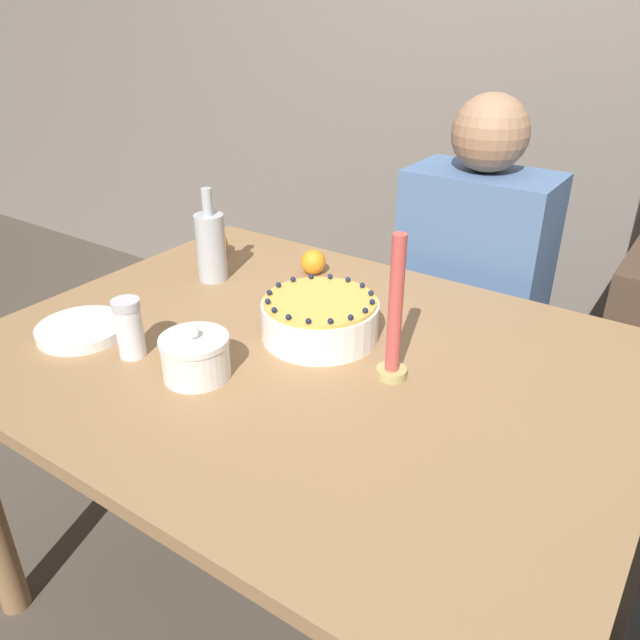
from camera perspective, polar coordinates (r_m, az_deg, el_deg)
The scene contains 12 objects.
ground_plane at distance 1.81m, azimuth -1.05°, elevation -23.81°, with size 12.00×12.00×0.00m, color #4C4238.
wall_behind at distance 2.41m, azimuth 20.14°, elevation 23.48°, with size 8.00×0.05×2.60m.
dining_table at distance 1.37m, azimuth -1.28°, elevation -6.90°, with size 1.35×1.02×0.75m.
cake at distance 1.34m, azimuth -0.00°, elevation 0.15°, with size 0.25×0.25×0.10m.
sugar_bowl at distance 1.23m, azimuth -11.31°, elevation -3.31°, with size 0.13×0.13×0.11m.
sugar_shaker at distance 1.32m, azimuth -17.04°, elevation -0.69°, with size 0.06×0.06×0.13m.
plate_stack at distance 1.46m, azimuth -20.94°, elevation -0.82°, with size 0.19×0.19×0.02m.
candle at distance 1.17m, azimuth 6.83°, elevation -0.17°, with size 0.06×0.06×0.29m.
bottle at distance 1.63m, azimuth -9.95°, elevation 6.72°, with size 0.08×0.08×0.24m.
orange_fruit_0 at distance 1.66m, azimuth -0.64°, elevation 5.33°, with size 0.07×0.07×0.07m.
orange_fruit_1 at distance 1.81m, azimuth -9.57°, elevation 6.93°, with size 0.07×0.07×0.07m.
person_man_blue_shirt at distance 1.94m, azimuth 13.23°, elevation -0.58°, with size 0.40×0.34×1.19m.
Camera 1 is at (0.66, -0.91, 1.41)m, focal length 35.00 mm.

